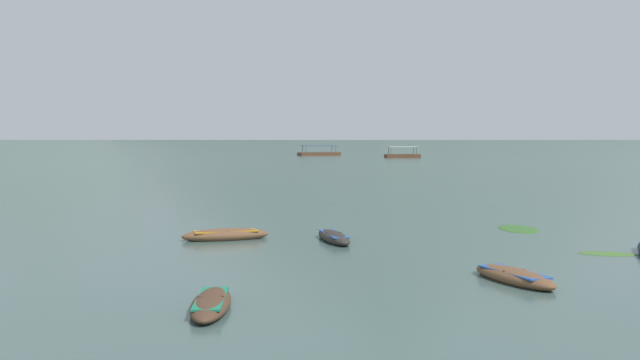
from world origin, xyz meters
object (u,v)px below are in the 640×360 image
Objects in this scene: rowboat_1 at (334,237)px; ferry_1 at (402,156)px; ferry_0 at (319,154)px; rowboat_0 at (211,304)px; rowboat_4 at (226,235)px; rowboat_3 at (514,277)px.

ferry_1 is at bearing 79.49° from rowboat_1.
ferry_0 is 1.39× the size of ferry_1.
rowboat_4 is (-0.68, 12.57, 0.04)m from rowboat_0.
rowboat_4 is (-9.48, 9.49, 0.03)m from rowboat_3.
ferry_0 is (5.70, 139.55, 0.28)m from rowboat_1.
rowboat_1 is at bearing -8.99° from rowboat_4.
ferry_1 is (26.27, 132.39, 0.30)m from rowboat_0.
rowboat_0 is 151.70m from ferry_0.
rowboat_0 is at bearing -160.71° from rowboat_3.
rowboat_1 is at bearing -100.51° from ferry_1.
ferry_0 is at bearing 89.69° from rowboat_3.
rowboat_0 is 0.94× the size of rowboat_1.
rowboat_3 is at bearing 19.29° from rowboat_0.
ferry_1 is at bearing -48.76° from ferry_0.
rowboat_0 is 0.93× the size of rowboat_4.
rowboat_3 is at bearing -90.31° from ferry_0.
rowboat_1 is 0.99× the size of rowboat_4.
ferry_1 is (16.66, -19.00, 0.00)m from ferry_0.
ferry_1 is (26.95, 119.82, 0.26)m from rowboat_4.
rowboat_0 is at bearing -86.90° from rowboat_4.
rowboat_4 reaches higher than rowboat_3.
ferry_0 is (10.29, 138.82, 0.26)m from rowboat_4.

